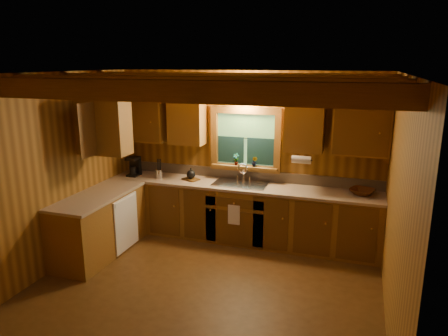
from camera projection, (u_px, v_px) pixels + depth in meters
room at (202, 188)px, 4.83m from camera, size 4.20×4.20×4.20m
ceiling_beams at (201, 84)px, 4.54m from camera, size 4.20×2.54×0.18m
base_cabinets at (203, 216)px, 6.38m from camera, size 4.20×2.22×0.86m
countertop at (204, 188)px, 6.27m from camera, size 4.20×2.24×0.04m
backsplash at (245, 175)px, 6.65m from camera, size 4.20×0.02×0.16m
dishwasher_panel at (126, 223)px, 6.12m from camera, size 0.02×0.60×0.80m
upper_cabinets at (201, 123)px, 6.18m from camera, size 4.19×1.77×0.78m
window at (246, 141)px, 6.50m from camera, size 1.12×0.08×1.00m
window_sill at (244, 167)px, 6.55m from camera, size 1.06×0.14×0.04m
wall_sconce at (244, 100)px, 6.23m from camera, size 0.45×0.21×0.17m
paper_towel_roll at (301, 160)px, 5.94m from camera, size 0.27×0.11×0.11m
dish_towel at (234, 215)px, 6.19m from camera, size 0.18×0.01×0.30m
sink at (240, 187)px, 6.42m from camera, size 0.82×0.48×0.43m
coffee_maker at (134, 166)px, 6.88m from camera, size 0.18×0.22×0.31m
utensil_crock at (159, 173)px, 6.73m from camera, size 0.11×0.11×0.32m
cutting_board at (191, 179)px, 6.64m from camera, size 0.30×0.26×0.02m
teakettle at (191, 174)px, 6.62m from camera, size 0.14×0.14×0.17m
wicker_basket at (362, 192)px, 5.90m from camera, size 0.43×0.43×0.08m
potted_plant_left at (236, 159)px, 6.56m from camera, size 0.11×0.08×0.19m
potted_plant_right at (254, 161)px, 6.47m from camera, size 0.11×0.10×0.16m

